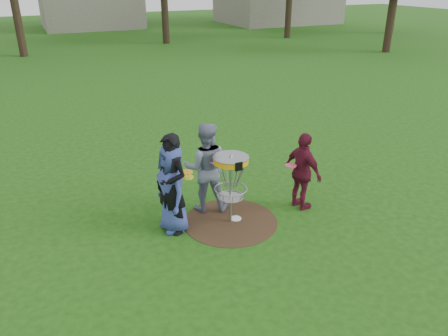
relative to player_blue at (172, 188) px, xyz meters
name	(u,v)px	position (x,y,z in m)	size (l,w,h in m)	color
ground	(230,221)	(1.05, -0.21, -0.83)	(100.00, 100.00, 0.00)	#19470F
dirt_patch	(230,221)	(1.05, -0.21, -0.83)	(1.80, 1.80, 0.01)	#47331E
player_blue	(172,188)	(0.00, 0.00, 0.00)	(0.81, 0.53, 1.67)	#32408A
player_black	(171,185)	(-0.03, -0.06, 0.10)	(0.68, 0.45, 1.87)	black
player_grey	(206,167)	(0.83, 0.46, 0.07)	(0.88, 0.69, 1.81)	gray
player_maroon	(303,172)	(2.58, -0.29, -0.04)	(0.93, 0.39, 1.58)	maroon
disc_on_grass	(236,219)	(1.19, -0.17, -0.82)	(0.22, 0.22, 0.02)	white
disc_golf_basket	(231,173)	(1.05, -0.21, 0.19)	(0.66, 0.67, 1.38)	#9EA0A5
held_discs	(221,169)	(0.94, -0.06, 0.23)	(2.27, 0.69, 0.19)	#EDF91B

